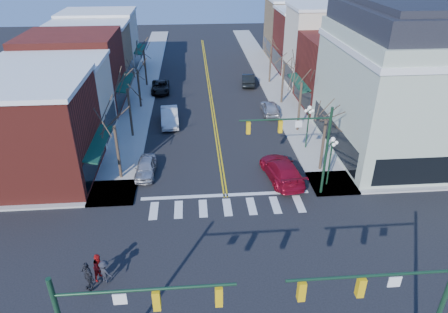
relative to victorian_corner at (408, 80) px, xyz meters
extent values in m
plane|color=black|center=(-16.50, -14.50, -6.66)|extent=(160.00, 160.00, 0.00)
cube|color=#9E9B93|center=(-25.25, 5.50, -6.58)|extent=(3.50, 70.00, 0.15)
cube|color=#9E9B93|center=(-7.75, 5.50, -6.58)|extent=(3.50, 70.00, 0.15)
cube|color=maroon|center=(-32.00, -2.75, -2.66)|extent=(10.00, 8.50, 8.00)
cube|color=beige|center=(-32.00, 5.00, -2.91)|extent=(10.00, 7.00, 7.50)
cube|color=maroon|center=(-32.00, 13.00, -2.41)|extent=(10.00, 9.00, 8.50)
cube|color=#9F8057|center=(-32.00, 21.25, -2.76)|extent=(10.00, 7.50, 7.80)
cube|color=beige|center=(-32.00, 29.00, -2.56)|extent=(10.00, 8.00, 8.20)
cube|color=maroon|center=(-1.00, 11.25, -2.66)|extent=(10.00, 8.50, 8.00)
cube|color=beige|center=(-1.00, 19.00, -1.66)|extent=(10.00, 7.00, 10.00)
cube|color=maroon|center=(-1.00, 26.50, -2.41)|extent=(10.00, 8.00, 8.50)
cube|color=#9F8057|center=(-1.00, 34.50, -2.16)|extent=(10.00, 8.00, 9.00)
cube|color=#ADBBA2|center=(0.00, 0.00, -1.16)|extent=(12.00, 14.00, 11.00)
cube|color=white|center=(0.00, 0.00, 2.94)|extent=(12.25, 14.25, 0.50)
cube|color=black|center=(0.00, 0.00, 5.24)|extent=(11.40, 13.40, 1.80)
cube|color=black|center=(0.00, 0.00, 6.34)|extent=(9.80, 11.80, 0.60)
cylinder|color=#14331E|center=(-20.65, -21.90, -0.26)|extent=(6.50, 0.12, 0.12)
cube|color=gold|center=(-20.33, -21.90, -0.81)|extent=(0.28, 0.28, 0.90)
cube|color=gold|center=(-18.05, -21.90, -0.81)|extent=(0.28, 0.28, 0.90)
cylinder|color=#14331E|center=(-12.35, -21.90, -0.26)|extent=(6.50, 0.12, 0.12)
cube|color=gold|center=(-12.68, -21.90, -0.81)|extent=(0.28, 0.28, 0.90)
cube|color=gold|center=(-14.95, -21.90, -0.81)|extent=(0.28, 0.28, 0.90)
cylinder|color=#14331E|center=(-9.10, -7.10, -3.06)|extent=(0.20, 0.20, 7.20)
cylinder|color=#14331E|center=(-12.35, -7.10, -0.26)|extent=(6.50, 0.12, 0.12)
cube|color=gold|center=(-12.68, -7.10, -0.81)|extent=(0.28, 0.28, 0.90)
cube|color=gold|center=(-14.95, -7.10, -0.81)|extent=(0.28, 0.28, 0.90)
cylinder|color=#14331E|center=(-8.30, -6.00, -4.66)|extent=(0.12, 0.12, 4.00)
sphere|color=white|center=(-8.30, -6.00, -2.51)|extent=(0.36, 0.36, 0.36)
cylinder|color=#14331E|center=(-8.30, 0.50, -4.66)|extent=(0.12, 0.12, 4.00)
sphere|color=white|center=(-8.30, 0.50, -2.51)|extent=(0.36, 0.36, 0.36)
cylinder|color=#382B21|center=(-24.90, -3.50, -4.28)|extent=(0.24, 0.24, 4.76)
cylinder|color=#382B21|center=(-24.90, 4.50, -4.14)|extent=(0.24, 0.24, 5.04)
cylinder|color=#382B21|center=(-24.90, 12.50, -4.38)|extent=(0.24, 0.24, 4.55)
cylinder|color=#382B21|center=(-24.90, 20.50, -4.21)|extent=(0.24, 0.24, 4.90)
cylinder|color=#382B21|center=(-8.10, -3.50, -4.35)|extent=(0.24, 0.24, 4.62)
cylinder|color=#382B21|center=(-8.10, 4.50, -4.07)|extent=(0.24, 0.24, 5.18)
cylinder|color=#382B21|center=(-8.10, 12.50, -4.24)|extent=(0.24, 0.24, 4.83)
cylinder|color=#382B21|center=(-8.10, 20.50, -4.17)|extent=(0.24, 0.24, 4.97)
imported|color=#AFAEB3|center=(-22.90, -3.05, -5.98)|extent=(1.71, 4.02, 1.36)
imported|color=silver|center=(-21.30, 7.38, -5.82)|extent=(2.10, 5.20, 1.68)
imported|color=black|center=(-22.90, 17.82, -5.98)|extent=(2.45, 4.99, 1.36)
imported|color=maroon|center=(-11.70, -4.66, -5.80)|extent=(3.18, 6.16, 1.71)
imported|color=#B8B8BD|center=(-10.10, 9.33, -5.91)|extent=(1.80, 4.38, 1.49)
imported|color=black|center=(-11.19, 19.75, -5.88)|extent=(2.14, 4.85, 1.55)
imported|color=#B31313|center=(-24.42, -14.84, -5.64)|extent=(0.97, 1.05, 1.73)
imported|color=black|center=(-24.90, -15.59, -5.57)|extent=(1.10, 1.10, 1.88)
imported|color=black|center=(-24.08, -15.15, -5.75)|extent=(1.13, 1.01, 1.52)
camera|label=1|loc=(-18.71, -32.33, 10.71)|focal=32.00mm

